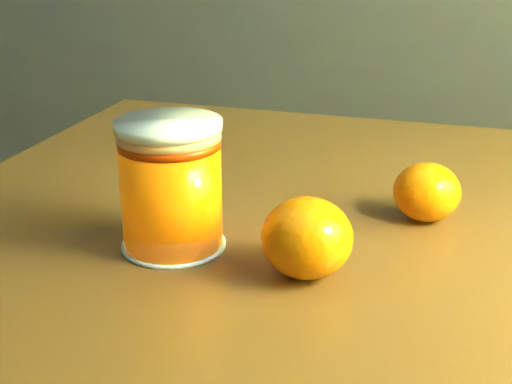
% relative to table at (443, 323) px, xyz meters
% --- Properties ---
extents(kitchen_counter, '(3.15, 0.60, 0.90)m').
position_rel_table_xyz_m(kitchen_counter, '(-0.76, 1.32, -0.18)').
color(kitchen_counter, '#444448').
rests_on(kitchen_counter, ground).
extents(table, '(0.98, 0.69, 0.72)m').
position_rel_table_xyz_m(table, '(0.00, 0.00, 0.00)').
color(table, brown).
rests_on(table, ground).
extents(juice_glass, '(0.08, 0.08, 0.10)m').
position_rel_table_xyz_m(juice_glass, '(-0.21, -0.10, 0.14)').
color(juice_glass, '#FF6905').
rests_on(juice_glass, table).
extents(orange_front, '(0.07, 0.07, 0.06)m').
position_rel_table_xyz_m(orange_front, '(-0.10, -0.12, 0.12)').
color(orange_front, orange).
rests_on(orange_front, table).
extents(orange_back, '(0.07, 0.07, 0.05)m').
position_rel_table_xyz_m(orange_back, '(-0.03, 0.02, 0.12)').
color(orange_back, orange).
rests_on(orange_back, table).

